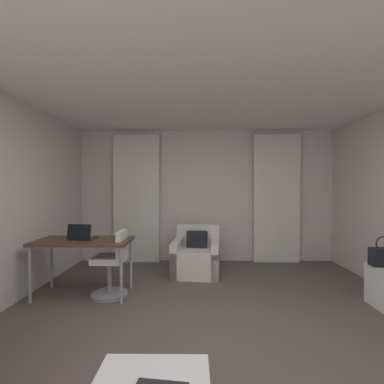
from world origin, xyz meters
name	(u,v)px	position (x,y,z in m)	size (l,w,h in m)	color
ground_plane	(220,347)	(0.00, 0.00, 0.00)	(12.00, 12.00, 0.00)	#564C47
wall_window	(206,196)	(0.00, 3.03, 1.30)	(5.12, 0.06, 2.60)	silver
ceiling	(221,58)	(0.00, 0.00, 2.63)	(5.12, 6.12, 0.06)	white
curtain_left_panel	(136,198)	(-1.38, 2.90, 1.25)	(0.90, 0.06, 2.50)	silver
curtain_right_panel	(277,198)	(1.38, 2.90, 1.25)	(0.90, 0.06, 2.50)	silver
armchair	(196,257)	(-0.20, 2.18, 0.28)	(0.85, 0.89, 0.80)	silver
desk	(84,245)	(-1.74, 1.21, 0.69)	(1.26, 0.63, 0.76)	#4C3828
desk_chair	(112,267)	(-1.34, 1.19, 0.39)	(0.48, 0.48, 0.88)	gray
laptop	(82,236)	(-1.76, 1.21, 0.80)	(0.34, 0.27, 0.22)	#2D2D33
handbag_primary	(383,256)	(2.08, 0.88, 0.62)	(0.30, 0.14, 0.37)	black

